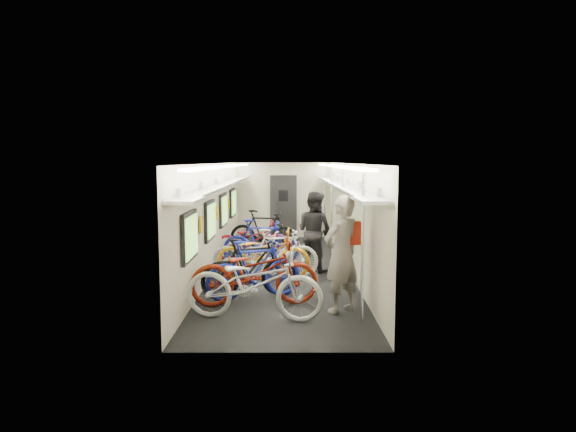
{
  "coord_description": "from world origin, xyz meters",
  "views": [
    {
      "loc": [
        0.12,
        -11.38,
        2.47
      ],
      "look_at": [
        0.14,
        0.75,
        1.15
      ],
      "focal_mm": 32.0,
      "sensor_mm": 36.0,
      "label": 1
    }
  ],
  "objects_px": {
    "bicycle_1": "(254,270)",
    "passenger_mid": "(314,232)",
    "passenger_near": "(342,254)",
    "bicycle_0": "(254,284)",
    "backpack": "(353,233)"
  },
  "relations": [
    {
      "from": "passenger_near",
      "to": "bicycle_0",
      "type": "bearing_deg",
      "value": -22.25
    },
    {
      "from": "backpack",
      "to": "bicycle_1",
      "type": "bearing_deg",
      "value": 151.23
    },
    {
      "from": "passenger_mid",
      "to": "backpack",
      "type": "relative_size",
      "value": 4.7
    },
    {
      "from": "bicycle_0",
      "to": "bicycle_1",
      "type": "relative_size",
      "value": 1.22
    },
    {
      "from": "bicycle_1",
      "to": "passenger_mid",
      "type": "relative_size",
      "value": 1.0
    },
    {
      "from": "bicycle_0",
      "to": "bicycle_1",
      "type": "height_order",
      "value": "bicycle_0"
    },
    {
      "from": "bicycle_0",
      "to": "bicycle_1",
      "type": "distance_m",
      "value": 1.19
    },
    {
      "from": "bicycle_0",
      "to": "backpack",
      "type": "relative_size",
      "value": 5.72
    },
    {
      "from": "bicycle_1",
      "to": "passenger_mid",
      "type": "distance_m",
      "value": 2.65
    },
    {
      "from": "bicycle_0",
      "to": "backpack",
      "type": "distance_m",
      "value": 1.84
    },
    {
      "from": "bicycle_1",
      "to": "backpack",
      "type": "distance_m",
      "value": 1.93
    },
    {
      "from": "passenger_near",
      "to": "passenger_mid",
      "type": "height_order",
      "value": "passenger_near"
    },
    {
      "from": "bicycle_1",
      "to": "passenger_near",
      "type": "distance_m",
      "value": 1.71
    },
    {
      "from": "passenger_near",
      "to": "passenger_mid",
      "type": "xyz_separation_m",
      "value": [
        -0.28,
        3.11,
        -0.06
      ]
    },
    {
      "from": "passenger_near",
      "to": "passenger_mid",
      "type": "bearing_deg",
      "value": -123.7
    }
  ]
}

